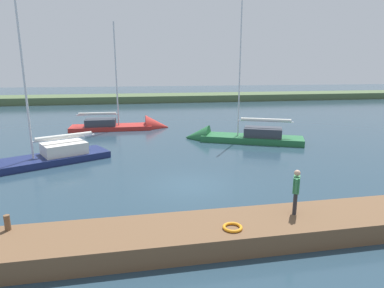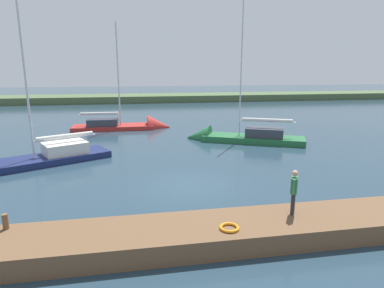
# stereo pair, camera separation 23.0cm
# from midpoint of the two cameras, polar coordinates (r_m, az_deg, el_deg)

# --- Properties ---
(ground_plane) EXTENTS (200.00, 200.00, 0.00)m
(ground_plane) POSITION_cam_midpoint_polar(r_m,az_deg,el_deg) (16.72, -0.66, -7.39)
(ground_plane) COLOR #263D4C
(far_shoreline) EXTENTS (180.00, 8.00, 2.40)m
(far_shoreline) POSITION_cam_midpoint_polar(r_m,az_deg,el_deg) (61.26, -8.18, 7.47)
(far_shoreline) COLOR #4C603D
(far_shoreline) RESTS_ON ground_plane
(dock_pier) EXTENTS (18.28, 2.33, 0.72)m
(dock_pier) POSITION_cam_midpoint_polar(r_m,az_deg,el_deg) (11.55, 4.39, -15.32)
(dock_pier) COLOR brown
(dock_pier) RESTS_ON ground_plane
(mooring_post_near) EXTENTS (0.19, 0.19, 0.52)m
(mooring_post_near) POSITION_cam_midpoint_polar(r_m,az_deg,el_deg) (12.42, -30.26, -11.89)
(mooring_post_near) COLOR brown
(mooring_post_near) RESTS_ON dock_pier
(life_ring_buoy) EXTENTS (0.66, 0.66, 0.10)m
(life_ring_buoy) POSITION_cam_midpoint_polar(r_m,az_deg,el_deg) (11.04, 6.55, -14.40)
(life_ring_buoy) COLOR orange
(life_ring_buoy) RESTS_ON dock_pier
(sailboat_mid_channel) EXTENTS (9.10, 6.28, 11.17)m
(sailboat_mid_channel) POSITION_cam_midpoint_polar(r_m,az_deg,el_deg) (22.36, -28.16, -3.27)
(sailboat_mid_channel) COLOR navy
(sailboat_mid_channel) RESTS_ON ground_plane
(sailboat_outer_mooring) EXTENTS (9.75, 6.09, 11.94)m
(sailboat_outer_mooring) POSITION_cam_midpoint_polar(r_m,az_deg,el_deg) (27.10, 7.02, 1.03)
(sailboat_outer_mooring) COLOR #236638
(sailboat_outer_mooring) RESTS_ON ground_plane
(sailboat_far_left) EXTENTS (9.61, 2.64, 11.39)m
(sailboat_far_left) POSITION_cam_midpoint_polar(r_m,az_deg,el_deg) (33.06, -10.91, 2.96)
(sailboat_far_left) COLOR #B22823
(sailboat_far_left) RESTS_ON ground_plane
(person_on_dock) EXTENTS (0.42, 0.55, 1.64)m
(person_on_dock) POSITION_cam_midpoint_polar(r_m,az_deg,el_deg) (12.25, 17.37, -7.54)
(person_on_dock) COLOR #28282D
(person_on_dock) RESTS_ON dock_pier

